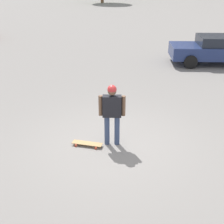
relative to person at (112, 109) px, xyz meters
The scene contains 4 objects.
ground_plane 0.96m from the person, ahead, with size 220.00×220.00×0.00m, color gray.
person is the anchor object (origin of this frame).
skateboard 1.10m from the person, 103.27° to the left, with size 0.35×0.79×0.08m.
car_parked_near 9.05m from the person, 28.05° to the right, with size 2.09×4.25×1.31m.
Camera 1 is at (-6.89, -0.56, 4.00)m, focal length 50.00 mm.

